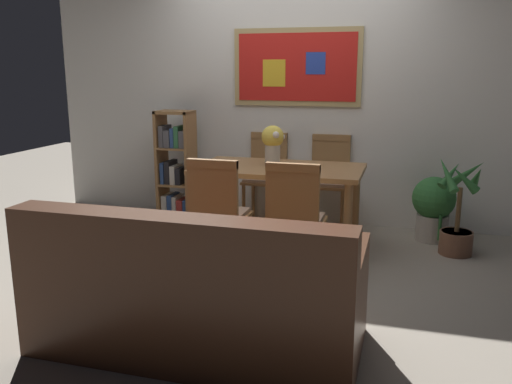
% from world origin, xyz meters
% --- Properties ---
extents(ground_plane, '(12.00, 12.00, 0.00)m').
position_xyz_m(ground_plane, '(0.00, 0.00, 0.00)').
color(ground_plane, gray).
extents(wall_back_with_painting, '(5.20, 0.14, 2.60)m').
position_xyz_m(wall_back_with_painting, '(0.00, 1.43, 1.31)').
color(wall_back_with_painting, silver).
rests_on(wall_back_with_painting, ground_plane).
extents(dining_table, '(1.43, 0.80, 0.72)m').
position_xyz_m(dining_table, '(0.09, 0.49, 0.62)').
color(dining_table, '#9E7042').
rests_on(dining_table, ground_plane).
extents(dining_chair_far_left, '(0.40, 0.41, 0.91)m').
position_xyz_m(dining_chair_far_left, '(-0.22, 1.25, 0.54)').
color(dining_chair_far_left, '#9E7042').
rests_on(dining_chair_far_left, ground_plane).
extents(dining_chair_near_left, '(0.40, 0.41, 0.91)m').
position_xyz_m(dining_chair_near_left, '(-0.19, -0.29, 0.54)').
color(dining_chair_near_left, '#9E7042').
rests_on(dining_chair_near_left, ground_plane).
extents(dining_chair_far_right, '(0.40, 0.41, 0.91)m').
position_xyz_m(dining_chair_far_right, '(0.42, 1.25, 0.54)').
color(dining_chair_far_right, '#9E7042').
rests_on(dining_chair_far_right, ground_plane).
extents(dining_chair_near_right, '(0.40, 0.41, 0.91)m').
position_xyz_m(dining_chair_near_right, '(0.40, -0.28, 0.54)').
color(dining_chair_near_right, '#9E7042').
rests_on(dining_chair_near_right, ground_plane).
extents(leather_couch, '(1.80, 0.84, 0.84)m').
position_xyz_m(leather_couch, '(0.07, -1.37, 0.31)').
color(leather_couch, '#472819').
rests_on(leather_couch, ground_plane).
extents(bookshelf, '(0.36, 0.28, 1.13)m').
position_xyz_m(bookshelf, '(-1.14, 1.06, 0.52)').
color(bookshelf, '#9E7042').
rests_on(bookshelf, ground_plane).
extents(potted_ivy, '(0.39, 0.39, 0.59)m').
position_xyz_m(potted_ivy, '(1.41, 1.05, 0.33)').
color(potted_ivy, '#B2ADA3').
rests_on(potted_ivy, ground_plane).
extents(potted_palm, '(0.44, 0.44, 0.84)m').
position_xyz_m(potted_palm, '(1.59, 0.71, 0.32)').
color(potted_palm, brown).
rests_on(potted_palm, ground_plane).
extents(flower_vase, '(0.20, 0.20, 0.35)m').
position_xyz_m(flower_vase, '(0.02, 0.56, 0.92)').
color(flower_vase, beige).
rests_on(flower_vase, dining_table).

